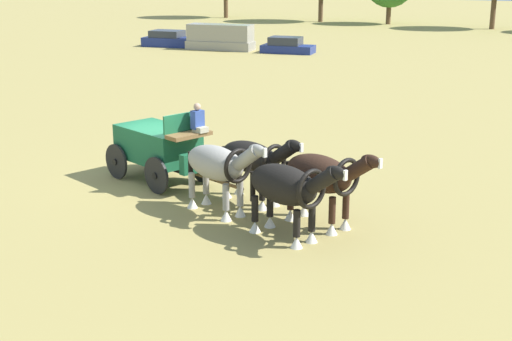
{
  "coord_description": "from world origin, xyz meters",
  "views": [
    {
      "loc": [
        11.51,
        -19.17,
        6.77
      ],
      "look_at": [
        4.02,
        -1.58,
        1.2
      ],
      "focal_mm": 51.29,
      "sensor_mm": 36.0,
      "label": 1
    }
  ],
  "objects_px": {
    "draft_horse_rear_near": "(254,160)",
    "draft_horse_lead_off": "(287,187)",
    "show_wagon": "(161,146)",
    "parked_vehicle_c": "(287,46)",
    "draft_horse_rear_off": "(219,166)",
    "draft_horse_lead_near": "(322,176)",
    "parked_vehicle_a": "(169,39)",
    "parked_vehicle_b": "(220,37)"
  },
  "relations": [
    {
      "from": "parked_vehicle_b",
      "to": "parked_vehicle_c",
      "type": "distance_m",
      "value": 5.41
    },
    {
      "from": "draft_horse_lead_near",
      "to": "parked_vehicle_c",
      "type": "distance_m",
      "value": 36.43
    },
    {
      "from": "draft_horse_rear_off",
      "to": "draft_horse_lead_near",
      "type": "distance_m",
      "value": 2.9
    },
    {
      "from": "draft_horse_lead_near",
      "to": "parked_vehicle_b",
      "type": "bearing_deg",
      "value": 119.68
    },
    {
      "from": "draft_horse_lead_off",
      "to": "parked_vehicle_a",
      "type": "xyz_separation_m",
      "value": [
        -23.36,
        35.18,
        -0.8
      ]
    },
    {
      "from": "draft_horse_rear_off",
      "to": "draft_horse_lead_off",
      "type": "distance_m",
      "value": 2.59
    },
    {
      "from": "show_wagon",
      "to": "parked_vehicle_c",
      "type": "height_order",
      "value": "show_wagon"
    },
    {
      "from": "draft_horse_rear_off",
      "to": "parked_vehicle_a",
      "type": "xyz_separation_m",
      "value": [
        -20.98,
        34.14,
        -0.82
      ]
    },
    {
      "from": "show_wagon",
      "to": "draft_horse_lead_near",
      "type": "xyz_separation_m",
      "value": [
        5.88,
        -1.86,
        0.22
      ]
    },
    {
      "from": "draft_horse_rear_off",
      "to": "parked_vehicle_c",
      "type": "xyz_separation_m",
      "value": [
        -10.84,
        33.89,
        -0.86
      ]
    },
    {
      "from": "parked_vehicle_a",
      "to": "draft_horse_rear_off",
      "type": "bearing_deg",
      "value": -58.43
    },
    {
      "from": "draft_horse_rear_near",
      "to": "parked_vehicle_a",
      "type": "relative_size",
      "value": 0.72
    },
    {
      "from": "parked_vehicle_a",
      "to": "draft_horse_lead_near",
      "type": "bearing_deg",
      "value": -54.91
    },
    {
      "from": "parked_vehicle_c",
      "to": "parked_vehicle_b",
      "type": "bearing_deg",
      "value": -178.13
    },
    {
      "from": "draft_horse_lead_off",
      "to": "parked_vehicle_c",
      "type": "distance_m",
      "value": 37.35
    },
    {
      "from": "draft_horse_rear_near",
      "to": "draft_horse_rear_off",
      "type": "distance_m",
      "value": 1.3
    },
    {
      "from": "show_wagon",
      "to": "parked_vehicle_a",
      "type": "xyz_separation_m",
      "value": [
        -18.0,
        32.13,
        -0.61
      ]
    },
    {
      "from": "parked_vehicle_b",
      "to": "draft_horse_rear_off",
      "type": "bearing_deg",
      "value": -64.3
    },
    {
      "from": "draft_horse_rear_near",
      "to": "parked_vehicle_c",
      "type": "xyz_separation_m",
      "value": [
        -11.36,
        32.7,
        -0.78
      ]
    },
    {
      "from": "parked_vehicle_a",
      "to": "parked_vehicle_c",
      "type": "distance_m",
      "value": 10.15
    },
    {
      "from": "draft_horse_rear_near",
      "to": "parked_vehicle_a",
      "type": "distance_m",
      "value": 39.36
    },
    {
      "from": "draft_horse_rear_off",
      "to": "draft_horse_lead_near",
      "type": "xyz_separation_m",
      "value": [
        2.9,
        0.16,
        -0.0
      ]
    },
    {
      "from": "draft_horse_rear_off",
      "to": "parked_vehicle_b",
      "type": "xyz_separation_m",
      "value": [
        -16.23,
        33.71,
        -0.43
      ]
    },
    {
      "from": "draft_horse_lead_off",
      "to": "parked_vehicle_c",
      "type": "height_order",
      "value": "draft_horse_lead_off"
    },
    {
      "from": "draft_horse_rear_off",
      "to": "draft_horse_lead_off",
      "type": "relative_size",
      "value": 0.99
    },
    {
      "from": "draft_horse_lead_near",
      "to": "draft_horse_rear_near",
      "type": "bearing_deg",
      "value": 156.48
    },
    {
      "from": "parked_vehicle_c",
      "to": "draft_horse_lead_near",
      "type": "bearing_deg",
      "value": -67.85
    },
    {
      "from": "parked_vehicle_a",
      "to": "draft_horse_rear_near",
      "type": "bearing_deg",
      "value": -56.87
    },
    {
      "from": "draft_horse_rear_off",
      "to": "draft_horse_lead_off",
      "type": "bearing_deg",
      "value": -23.52
    },
    {
      "from": "show_wagon",
      "to": "parked_vehicle_b",
      "type": "relative_size",
      "value": 1.04
    },
    {
      "from": "draft_horse_rear_near",
      "to": "parked_vehicle_a",
      "type": "xyz_separation_m",
      "value": [
        -21.51,
        32.96,
        -0.75
      ]
    },
    {
      "from": "draft_horse_lead_near",
      "to": "parked_vehicle_b",
      "type": "xyz_separation_m",
      "value": [
        -19.13,
        33.56,
        -0.43
      ]
    },
    {
      "from": "draft_horse_rear_near",
      "to": "draft_horse_lead_off",
      "type": "xyz_separation_m",
      "value": [
        1.85,
        -2.22,
        0.06
      ]
    },
    {
      "from": "draft_horse_rear_near",
      "to": "draft_horse_rear_off",
      "type": "relative_size",
      "value": 1.02
    },
    {
      "from": "draft_horse_rear_near",
      "to": "draft_horse_rear_off",
      "type": "bearing_deg",
      "value": -113.89
    },
    {
      "from": "draft_horse_rear_off",
      "to": "parked_vehicle_c",
      "type": "distance_m",
      "value": 35.59
    },
    {
      "from": "show_wagon",
      "to": "parked_vehicle_c",
      "type": "xyz_separation_m",
      "value": [
        -7.85,
        31.88,
        -0.64
      ]
    },
    {
      "from": "parked_vehicle_c",
      "to": "draft_horse_lead_off",
      "type": "bearing_deg",
      "value": -69.28
    },
    {
      "from": "draft_horse_rear_off",
      "to": "parked_vehicle_a",
      "type": "relative_size",
      "value": 0.7
    },
    {
      "from": "parked_vehicle_a",
      "to": "parked_vehicle_b",
      "type": "distance_m",
      "value": 4.79
    },
    {
      "from": "draft_horse_rear_near",
      "to": "draft_horse_lead_off",
      "type": "height_order",
      "value": "draft_horse_lead_off"
    },
    {
      "from": "draft_horse_rear_off",
      "to": "draft_horse_lead_near",
      "type": "height_order",
      "value": "draft_horse_rear_off"
    }
  ]
}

